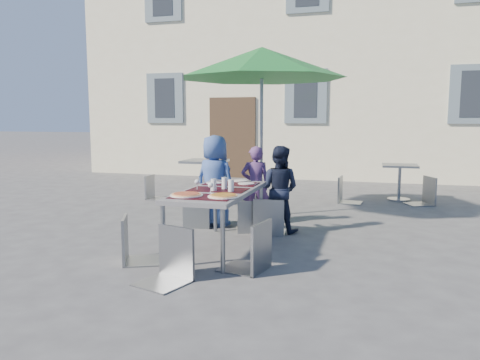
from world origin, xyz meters
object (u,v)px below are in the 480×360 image
(child_1, at_px, (255,185))
(chair_1, at_px, (251,197))
(pizza_near_right, at_px, (224,196))
(cafe_table_0, at_px, (205,172))
(child_0, at_px, (215,181))
(chair_2, at_px, (270,194))
(chair_4, at_px, (253,215))
(bg_chair_r_0, at_px, (210,175))
(child_2, at_px, (279,189))
(bg_chair_l_0, at_px, (154,173))
(patio_umbrella, at_px, (262,64))
(cafe_table_1, at_px, (400,176))
(bg_chair_l_1, at_px, (346,174))
(dining_table, at_px, (218,194))
(chair_5, at_px, (169,222))
(pizza_near_left, at_px, (186,195))
(chair_0, at_px, (198,192))
(chair_3, at_px, (134,211))
(bg_chair_r_1, at_px, (425,173))

(child_1, distance_m, chair_1, 0.55)
(pizza_near_right, xyz_separation_m, cafe_table_0, (-1.54, 3.57, -0.17))
(child_0, distance_m, chair_2, 0.97)
(chair_4, relative_size, bg_chair_r_0, 1.07)
(child_0, bearing_deg, child_2, -170.53)
(child_1, height_order, bg_chair_l_0, child_1)
(child_0, height_order, child_1, child_0)
(child_0, xyz_separation_m, chair_1, (0.63, -0.26, -0.17))
(chair_1, bearing_deg, patio_umbrella, 96.16)
(bg_chair_l_0, relative_size, cafe_table_1, 1.27)
(bg_chair_l_1, bearing_deg, chair_1, -112.40)
(dining_table, xyz_separation_m, chair_2, (0.45, 0.92, -0.12))
(cafe_table_0, bearing_deg, dining_table, -66.83)
(dining_table, distance_m, cafe_table_1, 4.92)
(chair_4, distance_m, cafe_table_0, 4.21)
(child_2, height_order, patio_umbrella, patio_umbrella)
(cafe_table_1, bearing_deg, bg_chair_r_0, -157.69)
(dining_table, bearing_deg, cafe_table_1, 61.57)
(cafe_table_0, xyz_separation_m, bg_chair_r_0, (0.17, -0.16, -0.04))
(chair_2, bearing_deg, bg_chair_l_1, 72.97)
(child_0, xyz_separation_m, bg_chair_l_0, (-1.98, 1.94, -0.16))
(dining_table, relative_size, bg_chair_l_0, 2.03)
(pizza_near_right, height_order, chair_2, chair_2)
(chair_2, distance_m, chair_4, 1.62)
(bg_chair_l_0, bearing_deg, patio_umbrella, -22.93)
(bg_chair_r_0, height_order, bg_chair_l_1, bg_chair_l_1)
(chair_1, bearing_deg, child_2, 22.24)
(chair_5, distance_m, bg_chair_r_0, 4.25)
(child_0, xyz_separation_m, bg_chair_r_0, (-0.67, 1.67, -0.13))
(chair_2, bearing_deg, chair_4, -83.93)
(cafe_table_0, bearing_deg, bg_chair_r_0, -43.93)
(pizza_near_left, bearing_deg, cafe_table_1, 62.52)
(child_1, relative_size, chair_5, 1.18)
(bg_chair_r_0, bearing_deg, dining_table, -68.51)
(child_0, relative_size, bg_chair_l_1, 1.44)
(child_2, bearing_deg, bg_chair_l_0, -26.31)
(child_0, height_order, cafe_table_0, child_0)
(pizza_near_left, bearing_deg, chair_0, 106.83)
(bg_chair_r_0, bearing_deg, cafe_table_0, 136.07)
(pizza_near_right, xyz_separation_m, child_2, (0.30, 1.63, -0.15))
(patio_umbrella, relative_size, bg_chair_l_0, 3.03)
(dining_table, xyz_separation_m, child_0, (-0.47, 1.23, -0.01))
(bg_chair_l_0, bearing_deg, child_1, -33.10)
(chair_3, xyz_separation_m, bg_chair_l_0, (-1.70, 3.93, -0.06))
(child_2, relative_size, cafe_table_0, 1.50)
(child_0, height_order, child_2, child_0)
(bg_chair_r_0, distance_m, cafe_table_1, 3.76)
(pizza_near_left, distance_m, chair_4, 0.84)
(child_2, xyz_separation_m, bg_chair_r_1, (2.24, 2.87, -0.03))
(dining_table, height_order, chair_2, chair_2)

